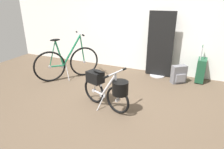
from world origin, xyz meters
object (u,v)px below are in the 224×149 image
at_px(floor_banner_stand, 160,49).
at_px(display_bike_left, 67,62).
at_px(backpack_on_floor, 179,74).
at_px(folding_bike_foreground, 107,88).
at_px(rolling_suitcase, 201,70).

bearing_deg(floor_banner_stand, display_bike_left, -152.53).
relative_size(floor_banner_stand, backpack_on_floor, 3.77).
height_order(floor_banner_stand, display_bike_left, floor_banner_stand).
bearing_deg(backpack_on_floor, floor_banner_stand, 155.36).
xyz_separation_m(floor_banner_stand, backpack_on_floor, (0.51, -0.24, -0.48)).
xyz_separation_m(folding_bike_foreground, rolling_suitcase, (1.46, 1.89, -0.11)).
bearing_deg(floor_banner_stand, folding_bike_foreground, -105.31).
bearing_deg(floor_banner_stand, rolling_suitcase, 1.91).
distance_m(display_bike_left, rolling_suitcase, 3.05).
height_order(floor_banner_stand, backpack_on_floor, floor_banner_stand).
bearing_deg(folding_bike_foreground, floor_banner_stand, 74.69).
bearing_deg(display_bike_left, backpack_on_floor, 17.41).
relative_size(display_bike_left, rolling_suitcase, 1.45).
distance_m(folding_bike_foreground, display_bike_left, 1.65).
xyz_separation_m(floor_banner_stand, rolling_suitcase, (0.95, 0.03, -0.40)).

